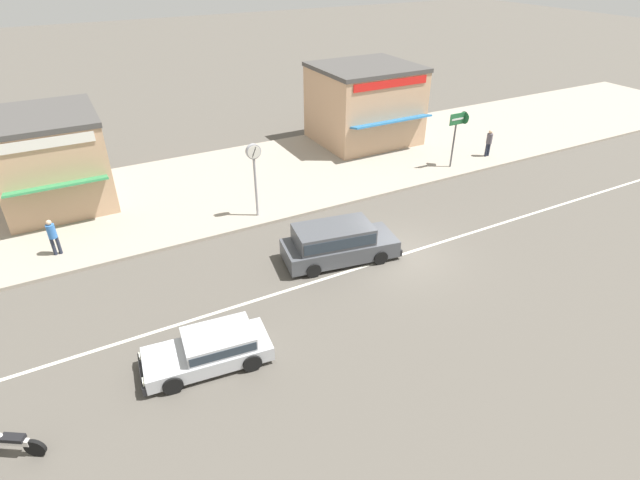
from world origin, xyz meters
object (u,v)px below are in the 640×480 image
(pedestrian_near_clock, at_px, (489,141))
(pedestrian_by_shop, at_px, (52,235))
(minivan_dark_grey_0, at_px, (337,241))
(street_clock, at_px, (254,163))
(arrow_signboard, at_px, (464,121))
(shopfront_corner_warung, at_px, (364,104))
(motorcycle_0, at_px, (8,443))
(hatchback_silver_1, at_px, (212,348))
(shopfront_mid_block, at_px, (52,159))

(pedestrian_near_clock, height_order, pedestrian_by_shop, pedestrian_near_clock)
(minivan_dark_grey_0, xyz_separation_m, pedestrian_by_shop, (-10.13, 5.59, 0.23))
(street_clock, height_order, arrow_signboard, street_clock)
(arrow_signboard, xyz_separation_m, shopfront_corner_warung, (-2.50, 6.25, -0.28))
(pedestrian_near_clock, height_order, shopfront_corner_warung, shopfront_corner_warung)
(minivan_dark_grey_0, bearing_deg, arrow_signboard, 25.00)
(street_clock, bearing_deg, shopfront_corner_warung, 33.05)
(street_clock, bearing_deg, pedestrian_near_clock, 1.99)
(motorcycle_0, relative_size, street_clock, 0.46)
(minivan_dark_grey_0, relative_size, hatchback_silver_1, 1.22)
(street_clock, distance_m, pedestrian_near_clock, 15.13)
(motorcycle_0, bearing_deg, pedestrian_near_clock, 20.29)
(street_clock, bearing_deg, arrow_signboard, 1.17)
(minivan_dark_grey_0, relative_size, pedestrian_by_shop, 3.10)
(minivan_dark_grey_0, distance_m, hatchback_silver_1, 7.14)
(pedestrian_by_shop, bearing_deg, hatchback_silver_1, -66.88)
(street_clock, height_order, shopfront_corner_warung, shopfront_corner_warung)
(street_clock, distance_m, pedestrian_by_shop, 8.80)
(hatchback_silver_1, height_order, pedestrian_near_clock, pedestrian_near_clock)
(shopfront_corner_warung, bearing_deg, shopfront_mid_block, -178.35)
(shopfront_mid_block, bearing_deg, hatchback_silver_1, -77.26)
(motorcycle_0, distance_m, shopfront_mid_block, 15.16)
(shopfront_corner_warung, distance_m, shopfront_mid_block, 18.01)
(pedestrian_near_clock, xyz_separation_m, shopfront_corner_warung, (-5.03, 5.98, 1.42))
(minivan_dark_grey_0, xyz_separation_m, hatchback_silver_1, (-6.33, -3.30, -0.26))
(street_clock, relative_size, shopfront_corner_warung, 0.57)
(hatchback_silver_1, relative_size, pedestrian_by_shop, 2.55)
(pedestrian_by_shop, height_order, shopfront_corner_warung, shopfront_corner_warung)
(shopfront_corner_warung, bearing_deg, pedestrian_by_shop, -162.75)
(hatchback_silver_1, distance_m, pedestrian_near_clock, 21.65)
(minivan_dark_grey_0, relative_size, pedestrian_near_clock, 3.08)
(arrow_signboard, bearing_deg, hatchback_silver_1, -154.06)
(minivan_dark_grey_0, xyz_separation_m, pedestrian_near_clock, (13.50, 5.38, 0.24))
(shopfront_mid_block, bearing_deg, street_clock, -36.80)
(shopfront_corner_warung, bearing_deg, motorcycle_0, -142.95)
(minivan_dark_grey_0, distance_m, street_clock, 5.46)
(minivan_dark_grey_0, distance_m, pedestrian_near_clock, 14.54)
(arrow_signboard, height_order, pedestrian_by_shop, arrow_signboard)
(shopfront_mid_block, bearing_deg, arrow_signboard, -15.62)
(minivan_dark_grey_0, xyz_separation_m, shopfront_corner_warung, (8.47, 11.37, 1.66))
(pedestrian_by_shop, bearing_deg, shopfront_corner_warung, 17.25)
(arrow_signboard, bearing_deg, pedestrian_near_clock, 6.03)
(motorcycle_0, height_order, shopfront_mid_block, shopfront_mid_block)
(arrow_signboard, bearing_deg, shopfront_corner_warung, 111.79)
(pedestrian_near_clock, distance_m, shopfront_mid_block, 23.70)
(pedestrian_by_shop, distance_m, shopfront_mid_block, 5.44)
(shopfront_corner_warung, bearing_deg, arrow_signboard, -68.21)
(arrow_signboard, bearing_deg, street_clock, -178.83)
(motorcycle_0, bearing_deg, pedestrian_by_shop, 79.63)
(hatchback_silver_1, relative_size, shopfront_mid_block, 0.66)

